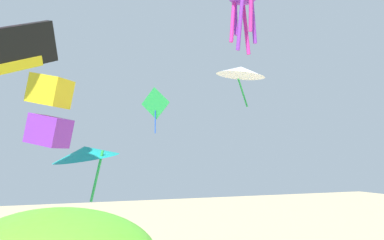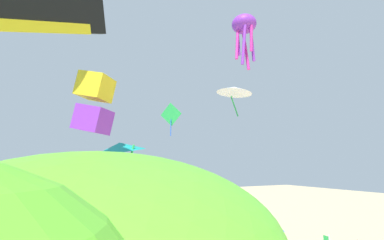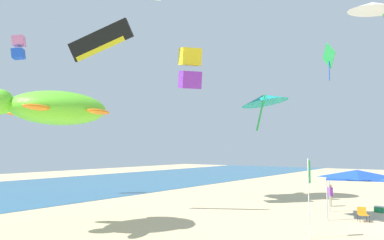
{
  "view_description": "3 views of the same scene",
  "coord_description": "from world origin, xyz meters",
  "px_view_note": "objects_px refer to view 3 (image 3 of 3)",
  "views": [
    {
      "loc": [
        -20.94,
        16.25,
        8.49
      ],
      "look_at": [
        -0.58,
        7.66,
        10.22
      ],
      "focal_mm": 41.63,
      "sensor_mm": 36.0,
      "label": 1
    },
    {
      "loc": [
        -14.64,
        15.69,
        7.17
      ],
      "look_at": [
        -0.58,
        8.83,
        9.88
      ],
      "focal_mm": 24.46,
      "sensor_mm": 36.0,
      "label": 2
    },
    {
      "loc": [
        -23.12,
        -2.57,
        4.24
      ],
      "look_at": [
        -0.58,
        13.74,
        6.37
      ],
      "focal_mm": 35.04,
      "sensor_mm": 36.0,
      "label": 3
    }
  ],
  "objects_px": {
    "kite_box_yellow": "(190,68)",
    "kite_box_pink": "(19,47)",
    "canopy_tent": "(357,175)",
    "kite_turtle_lime": "(56,108)",
    "cooler_box": "(380,209)",
    "kite_parafoil_black": "(100,41)",
    "kite_diamond_green": "(329,57)",
    "kite_delta_white": "(373,7)",
    "kite_delta_teal": "(264,99)",
    "folding_chair_facing_ocean": "(363,213)",
    "banner_flag": "(309,190)",
    "person_kite_handler": "(330,193)"
  },
  "relations": [
    {
      "from": "kite_box_yellow",
      "to": "kite_box_pink",
      "type": "height_order",
      "value": "kite_box_pink"
    },
    {
      "from": "kite_box_pink",
      "to": "canopy_tent",
      "type": "bearing_deg",
      "value": 59.86
    },
    {
      "from": "kite_turtle_lime",
      "to": "kite_box_pink",
      "type": "bearing_deg",
      "value": -91.61
    },
    {
      "from": "cooler_box",
      "to": "kite_parafoil_black",
      "type": "relative_size",
      "value": 0.16
    },
    {
      "from": "cooler_box",
      "to": "kite_diamond_green",
      "type": "xyz_separation_m",
      "value": [
        4.47,
        4.26,
        11.85
      ]
    },
    {
      "from": "kite_delta_white",
      "to": "kite_parafoil_black",
      "type": "distance_m",
      "value": 18.74
    },
    {
      "from": "kite_delta_white",
      "to": "kite_delta_teal",
      "type": "height_order",
      "value": "kite_delta_white"
    },
    {
      "from": "folding_chair_facing_ocean",
      "to": "kite_parafoil_black",
      "type": "relative_size",
      "value": 0.19
    },
    {
      "from": "folding_chair_facing_ocean",
      "to": "kite_parafoil_black",
      "type": "bearing_deg",
      "value": -179.57
    },
    {
      "from": "kite_delta_white",
      "to": "kite_parafoil_black",
      "type": "height_order",
      "value": "kite_delta_white"
    },
    {
      "from": "banner_flag",
      "to": "folding_chair_facing_ocean",
      "type": "bearing_deg",
      "value": -11.18
    },
    {
      "from": "cooler_box",
      "to": "kite_diamond_green",
      "type": "relative_size",
      "value": 0.21
    },
    {
      "from": "kite_box_pink",
      "to": "folding_chair_facing_ocean",
      "type": "bearing_deg",
      "value": 57.33
    },
    {
      "from": "banner_flag",
      "to": "kite_delta_white",
      "type": "relative_size",
      "value": 0.84
    },
    {
      "from": "kite_delta_white",
      "to": "kite_delta_teal",
      "type": "relative_size",
      "value": 0.87
    },
    {
      "from": "person_kite_handler",
      "to": "kite_diamond_green",
      "type": "bearing_deg",
      "value": -6.88
    },
    {
      "from": "folding_chair_facing_ocean",
      "to": "banner_flag",
      "type": "distance_m",
      "value": 6.22
    },
    {
      "from": "kite_delta_white",
      "to": "kite_diamond_green",
      "type": "distance_m",
      "value": 6.72
    },
    {
      "from": "cooler_box",
      "to": "kite_box_yellow",
      "type": "height_order",
      "value": "kite_box_yellow"
    },
    {
      "from": "canopy_tent",
      "to": "kite_turtle_lime",
      "type": "relative_size",
      "value": 0.66
    },
    {
      "from": "folding_chair_facing_ocean",
      "to": "cooler_box",
      "type": "distance_m",
      "value": 4.08
    },
    {
      "from": "kite_parafoil_black",
      "to": "banner_flag",
      "type": "bearing_deg",
      "value": 164.38
    },
    {
      "from": "kite_box_yellow",
      "to": "kite_delta_teal",
      "type": "height_order",
      "value": "kite_box_yellow"
    },
    {
      "from": "person_kite_handler",
      "to": "kite_delta_teal",
      "type": "height_order",
      "value": "kite_delta_teal"
    },
    {
      "from": "cooler_box",
      "to": "kite_delta_white",
      "type": "distance_m",
      "value": 13.78
    },
    {
      "from": "canopy_tent",
      "to": "kite_delta_teal",
      "type": "distance_m",
      "value": 11.95
    },
    {
      "from": "kite_diamond_green",
      "to": "kite_turtle_lime",
      "type": "xyz_separation_m",
      "value": [
        -20.42,
        8.68,
        -5.64
      ]
    },
    {
      "from": "canopy_tent",
      "to": "kite_box_yellow",
      "type": "distance_m",
      "value": 14.09
    },
    {
      "from": "kite_turtle_lime",
      "to": "kite_box_yellow",
      "type": "bearing_deg",
      "value": -163.05
    },
    {
      "from": "kite_delta_white",
      "to": "kite_box_yellow",
      "type": "bearing_deg",
      "value": -38.28
    },
    {
      "from": "folding_chair_facing_ocean",
      "to": "kite_box_yellow",
      "type": "distance_m",
      "value": 15.67
    },
    {
      "from": "kite_parafoil_black",
      "to": "canopy_tent",
      "type": "bearing_deg",
      "value": -170.91
    },
    {
      "from": "cooler_box",
      "to": "kite_turtle_lime",
      "type": "height_order",
      "value": "kite_turtle_lime"
    },
    {
      "from": "canopy_tent",
      "to": "kite_box_pink",
      "type": "xyz_separation_m",
      "value": [
        -7.02,
        27.16,
        10.84
      ]
    },
    {
      "from": "person_kite_handler",
      "to": "kite_box_yellow",
      "type": "xyz_separation_m",
      "value": [
        -5.43,
        8.88,
        9.53
      ]
    },
    {
      "from": "cooler_box",
      "to": "banner_flag",
      "type": "bearing_deg",
      "value": 172.08
    },
    {
      "from": "folding_chair_facing_ocean",
      "to": "banner_flag",
      "type": "height_order",
      "value": "banner_flag"
    },
    {
      "from": "kite_box_yellow",
      "to": "kite_parafoil_black",
      "type": "distance_m",
      "value": 7.33
    },
    {
      "from": "banner_flag",
      "to": "kite_delta_teal",
      "type": "bearing_deg",
      "value": 32.73
    },
    {
      "from": "folding_chair_facing_ocean",
      "to": "cooler_box",
      "type": "bearing_deg",
      "value": 59.95
    },
    {
      "from": "kite_box_yellow",
      "to": "kite_delta_white",
      "type": "relative_size",
      "value": 0.75
    },
    {
      "from": "cooler_box",
      "to": "person_kite_handler",
      "type": "distance_m",
      "value": 3.56
    },
    {
      "from": "kite_delta_teal",
      "to": "cooler_box",
      "type": "bearing_deg",
      "value": -120.1
    },
    {
      "from": "kite_box_pink",
      "to": "kite_box_yellow",
      "type": "bearing_deg",
      "value": 63.97
    },
    {
      "from": "kite_box_pink",
      "to": "kite_delta_white",
      "type": "bearing_deg",
      "value": 64.41
    },
    {
      "from": "canopy_tent",
      "to": "kite_diamond_green",
      "type": "distance_m",
      "value": 12.48
    },
    {
      "from": "banner_flag",
      "to": "kite_delta_white",
      "type": "distance_m",
      "value": 15.23
    },
    {
      "from": "person_kite_handler",
      "to": "kite_box_yellow",
      "type": "relative_size",
      "value": 0.48
    },
    {
      "from": "banner_flag",
      "to": "kite_box_pink",
      "type": "distance_m",
      "value": 28.76
    },
    {
      "from": "kite_diamond_green",
      "to": "kite_box_pink",
      "type": "height_order",
      "value": "kite_box_pink"
    }
  ]
}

